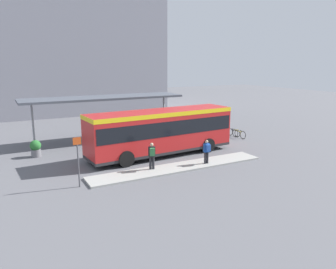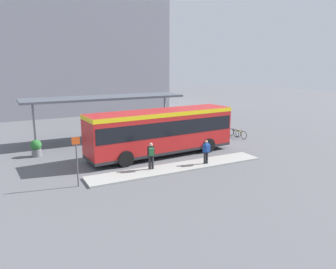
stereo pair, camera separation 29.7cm
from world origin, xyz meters
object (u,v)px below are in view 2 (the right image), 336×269
object	(u,v)px
pedestrian_waiting	(206,150)
potted_planter_near_shelter	(36,148)
city_bus	(161,129)
bicycle_yellow	(240,134)
pedestrian_companion	(151,154)
bicycle_black	(235,133)
platform_sign	(77,159)

from	to	relation	value
pedestrian_waiting	potted_planter_near_shelter	world-z (taller)	pedestrian_waiting
city_bus	bicycle_yellow	distance (m)	9.11
city_bus	bicycle_yellow	size ratio (longest dim) A/B	6.55
pedestrian_companion	bicycle_yellow	size ratio (longest dim) A/B	1.00
bicycle_yellow	potted_planter_near_shelter	distance (m)	17.22
pedestrian_companion	bicycle_black	world-z (taller)	pedestrian_companion
platform_sign	potted_planter_near_shelter	bearing A→B (deg)	100.58
city_bus	potted_planter_near_shelter	bearing A→B (deg)	151.03
bicycle_black	potted_planter_near_shelter	distance (m)	17.21
platform_sign	city_bus	bearing A→B (deg)	27.44
pedestrian_companion	potted_planter_near_shelter	world-z (taller)	pedestrian_companion
bicycle_black	platform_sign	world-z (taller)	platform_sign
pedestrian_waiting	potted_planter_near_shelter	distance (m)	12.35
bicycle_black	pedestrian_companion	bearing A→B (deg)	-70.95
platform_sign	pedestrian_companion	bearing A→B (deg)	6.77
city_bus	potted_planter_near_shelter	world-z (taller)	city_bus
bicycle_yellow	platform_sign	bearing A→B (deg)	105.55
pedestrian_waiting	platform_sign	world-z (taller)	platform_sign
platform_sign	bicycle_yellow	bearing A→B (deg)	18.71
bicycle_black	pedestrian_waiting	bearing A→B (deg)	-57.53
bicycle_black	potted_planter_near_shelter	bearing A→B (deg)	-102.03
bicycle_yellow	platform_sign	size ratio (longest dim) A/B	0.61
city_bus	pedestrian_waiting	bearing A→B (deg)	-71.32
city_bus	pedestrian_companion	distance (m)	3.84
pedestrian_waiting	pedestrian_companion	world-z (taller)	pedestrian_companion
bicycle_black	bicycle_yellow	bearing A→B (deg)	-12.19
pedestrian_companion	platform_sign	world-z (taller)	platform_sign
pedestrian_companion	bicycle_black	distance (m)	12.43
pedestrian_companion	platform_sign	size ratio (longest dim) A/B	0.61
pedestrian_companion	city_bus	bearing A→B (deg)	-20.56
potted_planter_near_shelter	bicycle_yellow	bearing A→B (deg)	-7.08
bicycle_yellow	platform_sign	distance (m)	16.62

